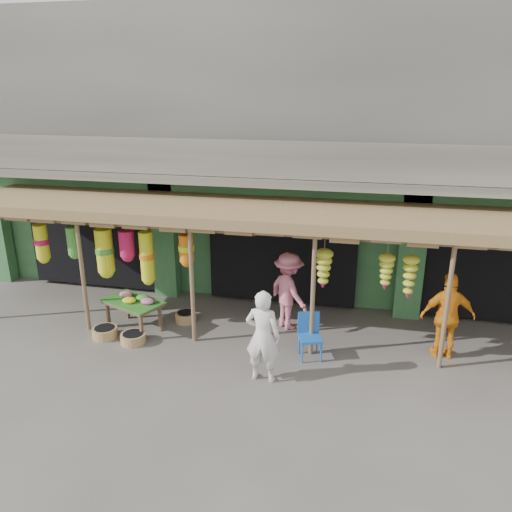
% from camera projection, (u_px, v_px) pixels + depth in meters
% --- Properties ---
extents(ground, '(80.00, 80.00, 0.00)m').
position_uv_depth(ground, '(265.00, 343.00, 10.60)').
color(ground, '#514C47').
rests_on(ground, ground).
extents(building, '(16.40, 6.80, 7.00)m').
position_uv_depth(building, '(300.00, 154.00, 14.01)').
color(building, gray).
rests_on(building, ground).
extents(awning, '(14.00, 2.70, 2.79)m').
position_uv_depth(awning, '(265.00, 216.00, 10.55)').
color(awning, brown).
rests_on(awning, ground).
extents(flower_table, '(1.52, 1.24, 0.80)m').
position_uv_depth(flower_table, '(134.00, 302.00, 11.06)').
color(flower_table, brown).
rests_on(flower_table, ground).
extents(blue_chair, '(0.56, 0.56, 0.92)m').
position_uv_depth(blue_chair, '(309.00, 333.00, 9.97)').
color(blue_chair, blue).
rests_on(blue_chair, ground).
extents(basket_left, '(0.59, 0.59, 0.22)m').
position_uv_depth(basket_left, '(105.00, 332.00, 10.83)').
color(basket_left, '#9C7847').
rests_on(basket_left, ground).
extents(basket_mid, '(0.55, 0.55, 0.21)m').
position_uv_depth(basket_mid, '(133.00, 338.00, 10.61)').
color(basket_mid, brown).
rests_on(basket_mid, ground).
extents(basket_right, '(0.61, 0.61, 0.22)m').
position_uv_depth(basket_right, '(186.00, 317.00, 11.57)').
color(basket_right, olive).
rests_on(basket_right, ground).
extents(person_front, '(0.69, 0.48, 1.79)m').
position_uv_depth(person_front, '(263.00, 336.00, 9.03)').
color(person_front, silver).
rests_on(person_front, ground).
extents(person_vendor, '(1.10, 0.56, 1.79)m').
position_uv_depth(person_vendor, '(448.00, 316.00, 9.81)').
color(person_vendor, orange).
rests_on(person_vendor, ground).
extents(person_shopper, '(1.28, 1.26, 1.76)m').
position_uv_depth(person_shopper, '(289.00, 291.00, 11.05)').
color(person_shopper, '#D47087').
rests_on(person_shopper, ground).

